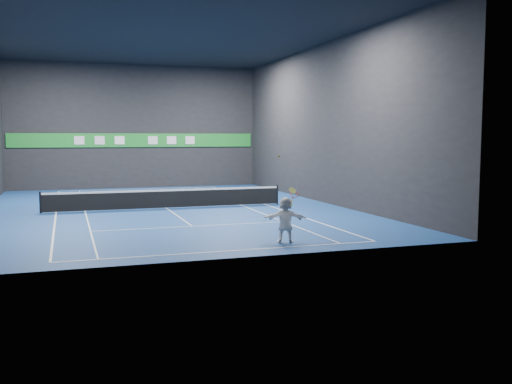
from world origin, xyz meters
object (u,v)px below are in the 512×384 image
object	(u,v)px
tennis_net	(167,198)
tennis_racket	(294,195)
tennis_ball	(279,156)
player	(285,220)

from	to	relation	value
tennis_net	tennis_racket	world-z (taller)	tennis_racket
tennis_ball	tennis_racket	world-z (taller)	tennis_ball
player	tennis_racket	size ratio (longest dim) A/B	2.29
player	tennis_ball	distance (m)	2.27
player	tennis_net	distance (m)	11.31
tennis_ball	tennis_net	size ratio (longest dim) A/B	0.01
tennis_ball	tennis_net	world-z (taller)	tennis_ball
player	tennis_ball	xyz separation A→B (m)	(-0.27, -0.04, 2.25)
player	tennis_net	xyz separation A→B (m)	(-2.35, 11.06, -0.27)
player	tennis_net	bearing A→B (deg)	-58.15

